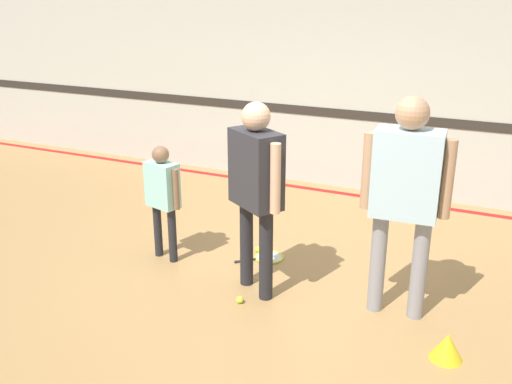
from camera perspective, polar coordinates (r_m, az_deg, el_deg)
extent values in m
plane|color=#A87F4C|center=(5.33, 0.70, -9.44)|extent=(16.00, 16.00, 0.00)
cube|color=beige|center=(7.60, 10.31, 11.89)|extent=(16.00, 0.06, 3.20)
cube|color=#2D2823|center=(7.66, 9.98, 7.59)|extent=(16.00, 0.01, 0.12)
cube|color=red|center=(7.71, 9.05, -0.18)|extent=(14.40, 0.10, 0.01)
cylinder|color=#232328|center=(5.20, -0.95, -5.07)|extent=(0.12, 0.12, 0.83)
cylinder|color=#232328|center=(4.97, 1.00, -6.35)|extent=(0.12, 0.12, 0.83)
cube|color=#2D2D33|center=(4.81, 0.00, 2.33)|extent=(0.55, 0.48, 0.66)
sphere|color=#DBAD89|center=(4.70, 0.00, 7.57)|extent=(0.24, 0.24, 0.24)
cylinder|color=#DBAD89|center=(5.04, -1.77, 3.05)|extent=(0.09, 0.09, 0.59)
cylinder|color=#DBAD89|center=(4.59, 1.95, 1.33)|extent=(0.09, 0.09, 0.59)
cylinder|color=#232328|center=(5.88, -9.79, -3.74)|extent=(0.08, 0.08, 0.57)
cylinder|color=#232328|center=(5.74, -8.35, -4.29)|extent=(0.08, 0.08, 0.57)
cube|color=#99D8D1|center=(5.63, -9.36, 0.72)|extent=(0.36, 0.26, 0.45)
sphere|color=brown|center=(5.53, -9.53, 3.72)|extent=(0.17, 0.17, 0.17)
cylinder|color=brown|center=(5.77, -10.65, 1.06)|extent=(0.06, 0.06, 0.40)
cylinder|color=brown|center=(5.49, -7.99, 0.25)|extent=(0.06, 0.06, 0.40)
cylinder|color=gray|center=(4.87, 16.00, -7.40)|extent=(0.13, 0.13, 0.89)
cylinder|color=gray|center=(4.89, 12.08, -6.87)|extent=(0.13, 0.13, 0.89)
cube|color=silver|center=(4.58, 14.85, 1.75)|extent=(0.53, 0.31, 0.70)
sphere|color=tan|center=(4.46, 15.39, 7.62)|extent=(0.26, 0.26, 0.26)
cylinder|color=tan|center=(4.57, 18.62, 1.18)|extent=(0.09, 0.09, 0.63)
cylinder|color=tan|center=(4.62, 11.10, 2.09)|extent=(0.09, 0.09, 0.63)
torus|color=#C6D838|center=(5.85, 1.32, -6.52)|extent=(0.43, 0.43, 0.02)
cylinder|color=silver|center=(5.85, 1.32, -6.52)|extent=(0.26, 0.26, 0.01)
cylinder|color=black|center=(5.78, -1.01, -6.86)|extent=(0.17, 0.16, 0.02)
sphere|color=black|center=(5.75, -2.03, -7.00)|extent=(0.03, 0.03, 0.03)
sphere|color=#CCE038|center=(5.06, -1.63, -10.71)|extent=(0.07, 0.07, 0.07)
sphere|color=#CCE038|center=(5.96, 0.21, -5.75)|extent=(0.07, 0.07, 0.07)
cone|color=yellow|center=(4.58, 18.57, -14.44)|extent=(0.24, 0.24, 0.21)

